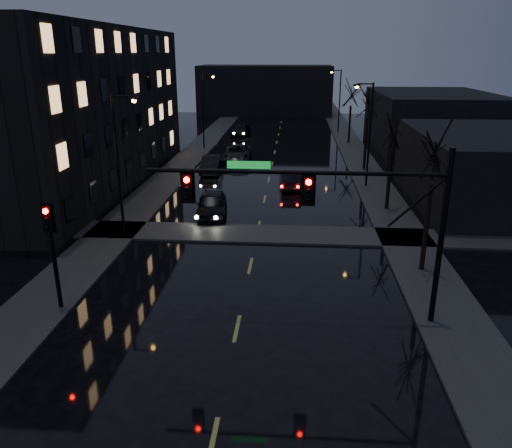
% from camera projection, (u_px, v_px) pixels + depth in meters
% --- Properties ---
extents(sidewalk_left, '(3.00, 140.00, 0.12)m').
position_uv_depth(sidewalk_left, '(177.00, 169.00, 45.39)').
color(sidewalk_left, '#2D2D2B').
rests_on(sidewalk_left, ground).
extents(sidewalk_right, '(3.00, 140.00, 0.12)m').
position_uv_depth(sidewalk_right, '(366.00, 172.00, 44.16)').
color(sidewalk_right, '#2D2D2B').
rests_on(sidewalk_right, ground).
extents(sidewalk_cross, '(40.00, 3.00, 0.12)m').
position_uv_depth(sidewalk_cross, '(257.00, 234.00, 29.23)').
color(sidewalk_cross, '#2D2D2B').
rests_on(sidewalk_cross, ground).
extents(apartment_block, '(12.00, 30.00, 12.00)m').
position_uv_depth(apartment_block, '(59.00, 107.00, 39.30)').
color(apartment_block, black).
rests_on(apartment_block, ground).
extents(commercial_right_near, '(10.00, 14.00, 5.00)m').
position_uv_depth(commercial_right_near, '(489.00, 169.00, 34.38)').
color(commercial_right_near, black).
rests_on(commercial_right_near, ground).
extents(commercial_right_far, '(12.00, 18.00, 6.00)m').
position_uv_depth(commercial_right_far, '(431.00, 120.00, 54.84)').
color(commercial_right_far, black).
rests_on(commercial_right_far, ground).
extents(far_block, '(22.00, 10.00, 8.00)m').
position_uv_depth(far_block, '(265.00, 90.00, 84.21)').
color(far_block, black).
rests_on(far_block, ground).
extents(signal_mast, '(11.11, 0.41, 7.00)m').
position_uv_depth(signal_mast, '(342.00, 203.00, 18.42)').
color(signal_mast, black).
rests_on(signal_mast, ground).
extents(signal_pole_left, '(0.35, 0.41, 4.53)m').
position_uv_depth(signal_pole_left, '(52.00, 242.00, 19.84)').
color(signal_pole_left, black).
rests_on(signal_pole_left, ground).
extents(tree_near, '(3.52, 3.52, 8.08)m').
position_uv_depth(tree_near, '(436.00, 145.00, 22.37)').
color(tree_near, black).
rests_on(tree_near, ground).
extents(tree_mid_a, '(3.30, 3.30, 7.58)m').
position_uv_depth(tree_mid_a, '(394.00, 123.00, 31.92)').
color(tree_mid_a, black).
rests_on(tree_mid_a, ground).
extents(tree_mid_b, '(3.74, 3.74, 8.59)m').
position_uv_depth(tree_mid_b, '(369.00, 95.00, 42.97)').
color(tree_mid_b, black).
rests_on(tree_mid_b, ground).
extents(tree_far, '(3.43, 3.43, 7.88)m').
position_uv_depth(tree_far, '(352.00, 90.00, 56.34)').
color(tree_far, black).
rests_on(tree_far, ground).
extents(streetlight_l_near, '(1.53, 0.28, 8.00)m').
position_uv_depth(streetlight_l_near, '(121.00, 154.00, 27.76)').
color(streetlight_l_near, black).
rests_on(streetlight_l_near, ground).
extents(streetlight_l_far, '(1.53, 0.28, 8.00)m').
position_uv_depth(streetlight_l_far, '(205.00, 105.00, 53.20)').
color(streetlight_l_far, black).
rests_on(streetlight_l_far, ground).
extents(streetlight_r_mid, '(1.53, 0.28, 8.00)m').
position_uv_depth(streetlight_r_mid, '(367.00, 126.00, 37.98)').
color(streetlight_r_mid, black).
rests_on(streetlight_r_mid, ground).
extents(streetlight_r_far, '(1.53, 0.28, 8.00)m').
position_uv_depth(streetlight_r_far, '(338.00, 96.00, 64.36)').
color(streetlight_r_far, black).
rests_on(streetlight_r_far, ground).
extents(oncoming_car_a, '(2.39, 4.86, 1.60)m').
position_uv_depth(oncoming_car_a, '(212.00, 205.00, 32.26)').
color(oncoming_car_a, black).
rests_on(oncoming_car_a, ground).
extents(oncoming_car_b, '(1.70, 4.59, 1.50)m').
position_uv_depth(oncoming_car_b, '(212.00, 164.00, 44.05)').
color(oncoming_car_b, black).
rests_on(oncoming_car_b, ground).
extents(oncoming_car_c, '(2.72, 5.61, 1.54)m').
position_uv_depth(oncoming_car_c, '(238.00, 153.00, 48.76)').
color(oncoming_car_c, black).
rests_on(oncoming_car_c, ground).
extents(oncoming_car_d, '(2.46, 5.07, 1.42)m').
position_uv_depth(oncoming_car_d, '(241.00, 130.00, 63.29)').
color(oncoming_car_d, black).
rests_on(oncoming_car_d, ground).
extents(lead_car, '(1.82, 4.34, 1.39)m').
position_uv_depth(lead_car, '(290.00, 180.00, 38.99)').
color(lead_car, black).
rests_on(lead_car, ground).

